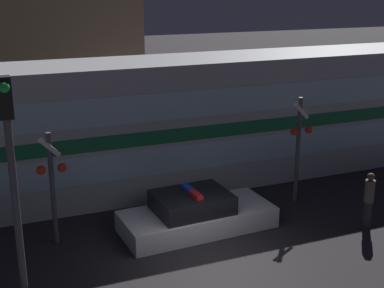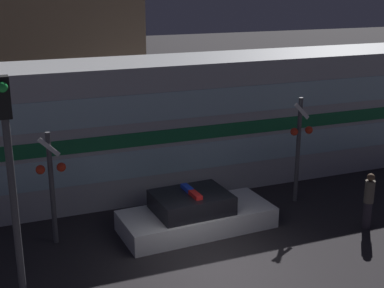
{
  "view_description": "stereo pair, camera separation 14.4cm",
  "coord_description": "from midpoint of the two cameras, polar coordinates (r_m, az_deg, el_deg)",
  "views": [
    {
      "loc": [
        -5.2,
        -10.91,
        7.03
      ],
      "look_at": [
        1.03,
        4.3,
        2.03
      ],
      "focal_mm": 50.0,
      "sensor_mm": 36.0,
      "label": 1
    },
    {
      "loc": [
        -5.06,
        -10.97,
        7.03
      ],
      "look_at": [
        1.03,
        4.3,
        2.03
      ],
      "focal_mm": 50.0,
      "sensor_mm": 36.0,
      "label": 2
    }
  ],
  "objects": [
    {
      "name": "pedestrian",
      "position": [
        16.64,
        18.08,
        -5.67
      ],
      "size": [
        0.29,
        0.29,
        1.71
      ],
      "color": "#2D2833",
      "rests_on": "ground_plane"
    },
    {
      "name": "crossing_signal_near",
      "position": [
        17.66,
        11.11,
        0.07
      ],
      "size": [
        0.8,
        0.34,
        3.52
      ],
      "color": "#4C4C51",
      "rests_on": "ground_plane"
    },
    {
      "name": "traffic_light_corner",
      "position": [
        12.19,
        -19.03,
        -1.9
      ],
      "size": [
        0.3,
        0.46,
        5.17
      ],
      "color": "#4C4C51",
      "rests_on": "ground_plane"
    },
    {
      "name": "crossing_signal_far",
      "position": [
        14.98,
        -14.96,
        -3.91
      ],
      "size": [
        0.8,
        0.34,
        3.22
      ],
      "color": "#4C4C51",
      "rests_on": "ground_plane"
    },
    {
      "name": "police_car",
      "position": [
        15.87,
        0.16,
        -7.52
      ],
      "size": [
        4.59,
        2.11,
        1.27
      ],
      "rotation": [
        0.0,
        0.0,
        0.05
      ],
      "color": "silver",
      "rests_on": "ground_plane"
    },
    {
      "name": "ground_plane",
      "position": [
        13.98,
        2.54,
        -13.29
      ],
      "size": [
        120.0,
        120.0,
        0.0
      ],
      "primitive_type": "plane",
      "color": "#262326"
    },
    {
      "name": "building_left",
      "position": [
        26.16,
        -14.74,
        8.6
      ],
      "size": [
        6.91,
        6.69,
        7.0
      ],
      "color": "brown",
      "rests_on": "ground_plane"
    },
    {
      "name": "train",
      "position": [
        19.02,
        -0.7,
        2.38
      ],
      "size": [
        22.89,
        3.0,
        4.51
      ],
      "color": "#B7BABF",
      "rests_on": "ground_plane"
    }
  ]
}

